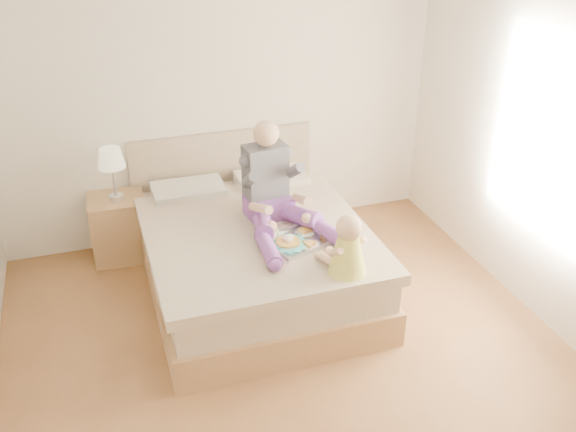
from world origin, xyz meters
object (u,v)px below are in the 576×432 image
object	(u,v)px
bed	(252,251)
adult	(275,195)
tray	(298,238)
baby	(347,249)
nightstand	(119,227)

from	to	relation	value
bed	adult	world-z (taller)	adult
adult	tray	distance (m)	0.42
adult	baby	xyz separation A→B (m)	(0.26, -0.84, -0.06)
nightstand	tray	distance (m)	1.79
bed	adult	size ratio (longest dim) A/B	2.12
bed	nightstand	distance (m)	1.28
nightstand	baby	distance (m)	2.30
bed	adult	bearing A→B (deg)	-26.92
bed	baby	bearing A→B (deg)	-64.95
baby	bed	bearing A→B (deg)	91.73
baby	nightstand	bearing A→B (deg)	106.41
adult	tray	xyz separation A→B (m)	(0.07, -0.36, -0.21)
tray	nightstand	bearing A→B (deg)	116.45
nightstand	baby	size ratio (longest dim) A/B	1.31
tray	baby	bearing A→B (deg)	-87.56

